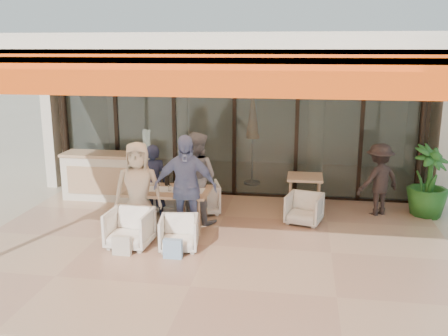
{
  "coord_description": "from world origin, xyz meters",
  "views": [
    {
      "loc": [
        1.46,
        -7.7,
        3.26
      ],
      "look_at": [
        0.1,
        0.9,
        1.15
      ],
      "focal_mm": 40.0,
      "sensor_mm": 36.0,
      "label": 1
    }
  ],
  "objects_px": {
    "chair_far_left": "(161,196)",
    "diner_periwinkle": "(185,188)",
    "diner_navy": "(153,182)",
    "side_chair": "(304,207)",
    "standing_woman": "(379,180)",
    "side_table": "(305,181)",
    "dining_table": "(168,193)",
    "diner_grey": "(196,178)",
    "chair_near_left": "(130,227)",
    "diner_cream": "(138,190)",
    "chair_far_right": "(202,196)",
    "potted_palm": "(428,182)",
    "host_counter": "(106,176)",
    "chair_near_right": "(179,232)"
  },
  "relations": [
    {
      "from": "dining_table",
      "to": "diner_periwinkle",
      "type": "xyz_separation_m",
      "value": [
        0.43,
        -0.46,
        0.24
      ]
    },
    {
      "from": "chair_far_left",
      "to": "side_chair",
      "type": "relative_size",
      "value": 0.97
    },
    {
      "from": "chair_far_left",
      "to": "diner_cream",
      "type": "bearing_deg",
      "value": 76.44
    },
    {
      "from": "chair_far_left",
      "to": "standing_woman",
      "type": "bearing_deg",
      "value": 172.15
    },
    {
      "from": "chair_near_right",
      "to": "diner_grey",
      "type": "height_order",
      "value": "diner_grey"
    },
    {
      "from": "chair_near_left",
      "to": "chair_near_right",
      "type": "height_order",
      "value": "chair_near_left"
    },
    {
      "from": "dining_table",
      "to": "chair_near_left",
      "type": "bearing_deg",
      "value": -113.29
    },
    {
      "from": "side_table",
      "to": "side_chair",
      "type": "xyz_separation_m",
      "value": [
        0.0,
        -0.75,
        -0.31
      ]
    },
    {
      "from": "chair_far_left",
      "to": "diner_grey",
      "type": "relative_size",
      "value": 0.36
    },
    {
      "from": "chair_far_right",
      "to": "side_chair",
      "type": "bearing_deg",
      "value": 153.83
    },
    {
      "from": "diner_grey",
      "to": "diner_periwinkle",
      "type": "xyz_separation_m",
      "value": [
        0.0,
        -0.9,
        0.05
      ]
    },
    {
      "from": "diner_grey",
      "to": "standing_woman",
      "type": "distance_m",
      "value": 3.59
    },
    {
      "from": "chair_near_left",
      "to": "diner_navy",
      "type": "bearing_deg",
      "value": 92.82
    },
    {
      "from": "chair_far_left",
      "to": "diner_cream",
      "type": "xyz_separation_m",
      "value": [
        0.0,
        -1.4,
        0.53
      ]
    },
    {
      "from": "diner_grey",
      "to": "potted_palm",
      "type": "relative_size",
      "value": 1.23
    },
    {
      "from": "host_counter",
      "to": "chair_far_right",
      "type": "relative_size",
      "value": 2.63
    },
    {
      "from": "diner_grey",
      "to": "side_chair",
      "type": "distance_m",
      "value": 2.11
    },
    {
      "from": "chair_near_right",
      "to": "dining_table",
      "type": "bearing_deg",
      "value": 105.45
    },
    {
      "from": "chair_far_left",
      "to": "diner_periwinkle",
      "type": "xyz_separation_m",
      "value": [
        0.84,
        -1.4,
        0.61
      ]
    },
    {
      "from": "side_chair",
      "to": "standing_woman",
      "type": "relative_size",
      "value": 0.44
    },
    {
      "from": "side_table",
      "to": "side_chair",
      "type": "relative_size",
      "value": 1.15
    },
    {
      "from": "host_counter",
      "to": "side_chair",
      "type": "xyz_separation_m",
      "value": [
        4.28,
        -0.91,
        -0.21
      ]
    },
    {
      "from": "diner_navy",
      "to": "host_counter",
      "type": "bearing_deg",
      "value": -47.34
    },
    {
      "from": "diner_cream",
      "to": "side_chair",
      "type": "height_order",
      "value": "diner_cream"
    },
    {
      "from": "chair_far_left",
      "to": "chair_far_right",
      "type": "xyz_separation_m",
      "value": [
        0.84,
        0.0,
        0.04
      ]
    },
    {
      "from": "side_chair",
      "to": "chair_far_right",
      "type": "bearing_deg",
      "value": -174.33
    },
    {
      "from": "diner_cream",
      "to": "chair_far_right",
      "type": "bearing_deg",
      "value": 46.76
    },
    {
      "from": "side_chair",
      "to": "potted_palm",
      "type": "bearing_deg",
      "value": 33.55
    },
    {
      "from": "dining_table",
      "to": "chair_far_right",
      "type": "xyz_separation_m",
      "value": [
        0.43,
        0.94,
        -0.34
      ]
    },
    {
      "from": "chair_far_left",
      "to": "side_chair",
      "type": "distance_m",
      "value": 2.89
    },
    {
      "from": "chair_far_right",
      "to": "diner_grey",
      "type": "height_order",
      "value": "diner_grey"
    },
    {
      "from": "chair_far_right",
      "to": "diner_cream",
      "type": "distance_m",
      "value": 1.71
    },
    {
      "from": "dining_table",
      "to": "diner_cream",
      "type": "xyz_separation_m",
      "value": [
        -0.41,
        -0.46,
        0.16
      ]
    },
    {
      "from": "diner_navy",
      "to": "side_chair",
      "type": "height_order",
      "value": "diner_navy"
    },
    {
      "from": "diner_grey",
      "to": "diner_cream",
      "type": "distance_m",
      "value": 1.23
    },
    {
      "from": "host_counter",
      "to": "chair_far_right",
      "type": "bearing_deg",
      "value": -14.97
    },
    {
      "from": "diner_grey",
      "to": "chair_near_left",
      "type": "bearing_deg",
      "value": 78.9
    },
    {
      "from": "diner_cream",
      "to": "side_table",
      "type": "xyz_separation_m",
      "value": [
        2.87,
        1.84,
        -0.21
      ]
    },
    {
      "from": "standing_woman",
      "to": "side_table",
      "type": "bearing_deg",
      "value": -33.26
    },
    {
      "from": "chair_near_left",
      "to": "side_table",
      "type": "height_order",
      "value": "side_table"
    },
    {
      "from": "chair_near_right",
      "to": "diner_navy",
      "type": "relative_size",
      "value": 0.42
    },
    {
      "from": "dining_table",
      "to": "standing_woman",
      "type": "distance_m",
      "value": 4.13
    },
    {
      "from": "diner_navy",
      "to": "side_chair",
      "type": "relative_size",
      "value": 2.3
    },
    {
      "from": "diner_navy",
      "to": "chair_far_right",
      "type": "bearing_deg",
      "value": -158.58
    },
    {
      "from": "diner_cream",
      "to": "side_chair",
      "type": "relative_size",
      "value": 2.62
    },
    {
      "from": "dining_table",
      "to": "potted_palm",
      "type": "xyz_separation_m",
      "value": [
        4.85,
        1.46,
        0.02
      ]
    },
    {
      "from": "host_counter",
      "to": "chair_near_right",
      "type": "distance_m",
      "value": 3.37
    },
    {
      "from": "dining_table",
      "to": "standing_woman",
      "type": "height_order",
      "value": "standing_woman"
    },
    {
      "from": "host_counter",
      "to": "side_chair",
      "type": "relative_size",
      "value": 2.86
    },
    {
      "from": "chair_far_right",
      "to": "potted_palm",
      "type": "height_order",
      "value": "potted_palm"
    }
  ]
}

